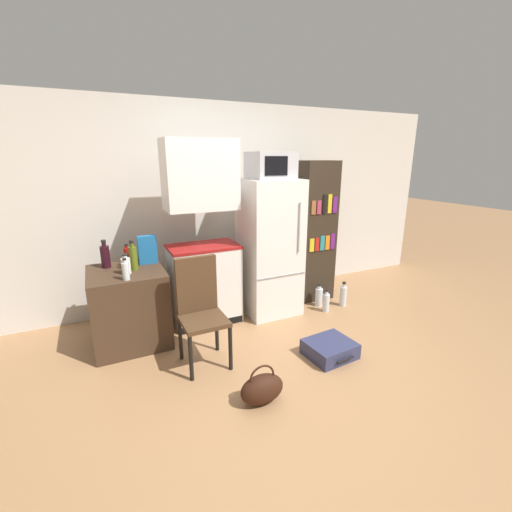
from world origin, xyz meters
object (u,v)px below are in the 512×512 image
bottle_wine_dark (105,256)px  water_bottle_front (326,302)px  bookshelf (314,232)px  chair (200,304)px  bottle_green_tall (132,256)px  water_bottle_middle (343,296)px  bottle_ketchup_red (127,255)px  bottle_milk_white (126,265)px  cereal_box (147,250)px  side_table (129,307)px  microwave (270,165)px  bottle_olive_oil (133,258)px  water_bottle_back (319,296)px  bottle_clear_short (126,271)px  refrigerator (269,248)px  handbag (262,389)px  suitcase_large_flat (330,349)px  kitchen_hutch (203,242)px

bottle_wine_dark → water_bottle_front: 2.61m
bookshelf → chair: 2.03m
bottle_green_tall → water_bottle_middle: size_ratio=0.86×
bottle_ketchup_red → bottle_milk_white: bearing=-97.5°
cereal_box → side_table: bearing=-149.5°
microwave → water_bottle_front: 1.80m
cereal_box → bottle_olive_oil: bearing=-134.6°
bottle_milk_white → water_bottle_back: bearing=-0.1°
bottle_clear_short → bottle_milk_white: bearing=84.0°
bottle_milk_white → bottle_green_tall: (0.08, 0.19, 0.04)m
bookshelf → bottle_clear_short: bearing=-168.9°
bookshelf → water_bottle_front: bearing=-103.1°
bottle_ketchup_red → bottle_olive_oil: bearing=-84.2°
bottle_milk_white → refrigerator: bearing=5.7°
handbag → bottle_wine_dark: bearing=121.0°
bookshelf → water_bottle_back: 0.85m
microwave → bookshelf: bearing=10.0°
cereal_box → refrigerator: bearing=-3.6°
bottle_milk_white → water_bottle_front: bearing=-4.8°
bottle_olive_oil → water_bottle_middle: bottle_olive_oil is taller
bottle_clear_short → suitcase_large_flat: bottle_clear_short is taller
bottle_ketchup_red → cereal_box: bearing=-36.2°
bookshelf → bottle_olive_oil: size_ratio=6.07×
cereal_box → kitchen_hutch: bearing=-1.2°
refrigerator → bottle_milk_white: refrigerator is taller
bottle_olive_oil → bottle_wine_dark: size_ratio=1.04×
bottle_wine_dark → cereal_box: size_ratio=0.96×
side_table → cereal_box: bearing=30.5°
bookshelf → microwave: bearing=-170.0°
bookshelf → bottle_milk_white: (-2.38, -0.29, -0.05)m
bottle_milk_white → bottle_wine_dark: (-0.17, 0.30, 0.04)m
side_table → bottle_milk_white: 0.49m
bottle_milk_white → cereal_box: bearing=46.0°
bottle_green_tall → suitcase_large_flat: bearing=-36.8°
microwave → bookshelf: size_ratio=0.26×
bottle_green_tall → water_bottle_front: bearing=-9.8°
bottle_olive_oil → bottle_wine_dark: bottle_olive_oil is taller
kitchen_hutch → water_bottle_back: (1.45, -0.25, -0.83)m
refrigerator → water_bottle_front: (0.62, -0.36, -0.69)m
water_bottle_middle → water_bottle_front: bearing=-171.1°
bottle_olive_oil → water_bottle_middle: 2.62m
side_table → bottle_green_tall: 0.52m
bottle_clear_short → cereal_box: bearing=58.7°
refrigerator → bottle_clear_short: size_ratio=7.87×
bottle_ketchup_red → bottle_wine_dark: (-0.22, -0.10, 0.04)m
handbag → water_bottle_back: bearing=41.7°
kitchen_hutch → bottle_ketchup_red: kitchen_hutch is taller
refrigerator → handbag: size_ratio=4.53×
chair → water_bottle_front: size_ratio=3.41×
side_table → chair: size_ratio=0.78×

